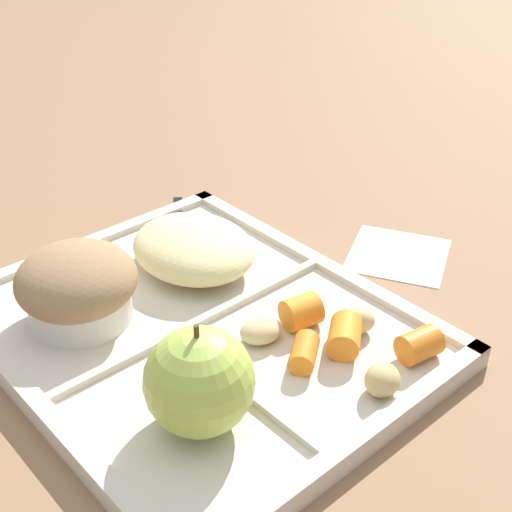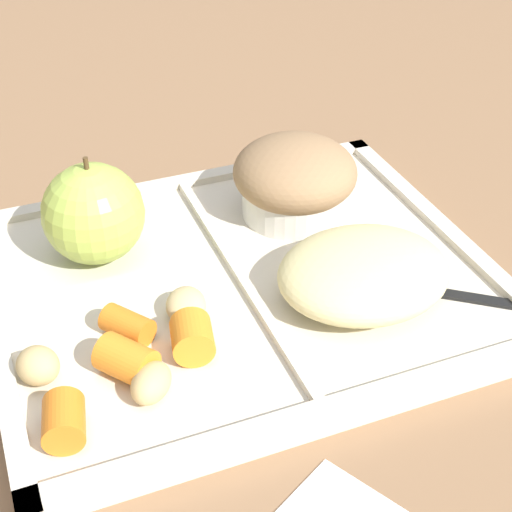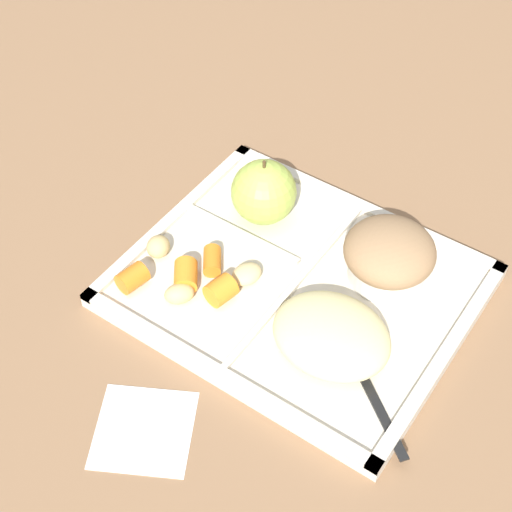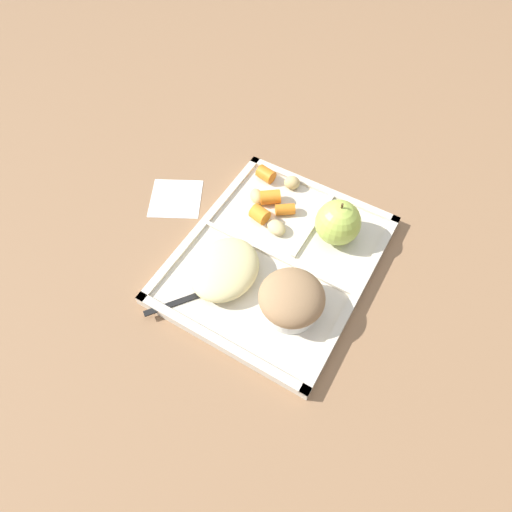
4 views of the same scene
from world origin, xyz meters
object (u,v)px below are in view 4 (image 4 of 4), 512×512
object	(u,v)px
lunch_tray	(276,259)
bran_muffin	(291,299)
green_apple	(338,223)
plastic_fork	(201,294)

from	to	relation	value
lunch_tray	bran_muffin	xyz separation A→B (m)	(0.07, 0.06, 0.04)
green_apple	bran_muffin	size ratio (longest dim) A/B	0.85
bran_muffin	plastic_fork	distance (m)	0.14
lunch_tray	plastic_fork	xyz separation A→B (m)	(0.12, -0.07, 0.01)
green_apple	bran_muffin	bearing A→B (deg)	0.00
lunch_tray	bran_muffin	bearing A→B (deg)	41.77
lunch_tray	green_apple	bearing A→B (deg)	143.54
bran_muffin	plastic_fork	xyz separation A→B (m)	(0.05, -0.13, -0.03)
green_apple	bran_muffin	xyz separation A→B (m)	(0.16, 0.00, -0.01)
bran_muffin	plastic_fork	world-z (taller)	bran_muffin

